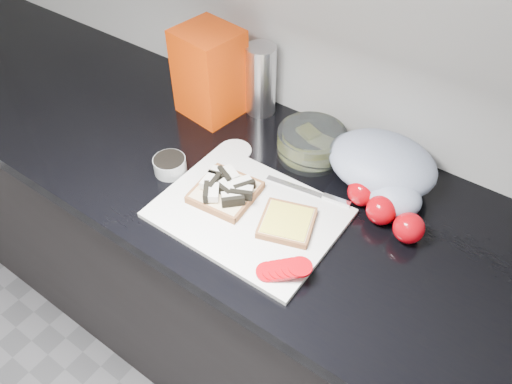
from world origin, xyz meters
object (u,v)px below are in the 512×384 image
glass_bowl (311,143)px  bread_bag (210,73)px  steel_canister (261,80)px  cutting_board (248,213)px

glass_bowl → bread_bag: 0.34m
glass_bowl → steel_canister: steel_canister is taller
cutting_board → bread_bag: bearing=140.4°
cutting_board → bread_bag: bread_bag is taller
bread_bag → steel_canister: bread_bag is taller
glass_bowl → steel_canister: (-0.21, 0.08, 0.06)m
cutting_board → steel_canister: (-0.21, 0.35, 0.09)m
cutting_board → bread_bag: 0.43m
cutting_board → glass_bowl: (0.00, 0.26, 0.03)m
cutting_board → glass_bowl: size_ratio=2.31×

